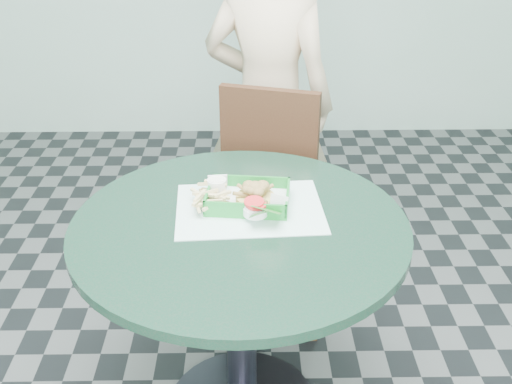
{
  "coord_description": "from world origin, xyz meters",
  "views": [
    {
      "loc": [
        0.03,
        -1.47,
        1.68
      ],
      "look_at": [
        0.05,
        0.1,
        0.81
      ],
      "focal_mm": 42.0,
      "sensor_mm": 36.0,
      "label": 1
    }
  ],
  "objects_px": {
    "diner_person": "(269,100)",
    "food_basket": "(248,206)",
    "crab_sandwich": "(256,197)",
    "sauce_ramekin": "(215,191)",
    "cafe_table": "(240,275)",
    "dining_chair": "(269,193)"
  },
  "relations": [
    {
      "from": "diner_person",
      "to": "crab_sandwich",
      "type": "relative_size",
      "value": 13.55
    },
    {
      "from": "cafe_table",
      "to": "crab_sandwich",
      "type": "distance_m",
      "value": 0.24
    },
    {
      "from": "sauce_ramekin",
      "to": "dining_chair",
      "type": "bearing_deg",
      "value": 68.71
    },
    {
      "from": "food_basket",
      "to": "crab_sandwich",
      "type": "distance_m",
      "value": 0.04
    },
    {
      "from": "crab_sandwich",
      "to": "dining_chair",
      "type": "bearing_deg",
      "value": 83.1
    },
    {
      "from": "diner_person",
      "to": "food_basket",
      "type": "relative_size",
      "value": 6.5
    },
    {
      "from": "food_basket",
      "to": "crab_sandwich",
      "type": "bearing_deg",
      "value": -18.68
    },
    {
      "from": "crab_sandwich",
      "to": "sauce_ramekin",
      "type": "bearing_deg",
      "value": 161.64
    },
    {
      "from": "diner_person",
      "to": "food_basket",
      "type": "bearing_deg",
      "value": 101.15
    },
    {
      "from": "food_basket",
      "to": "crab_sandwich",
      "type": "relative_size",
      "value": 2.08
    },
    {
      "from": "dining_chair",
      "to": "cafe_table",
      "type": "bearing_deg",
      "value": -83.78
    },
    {
      "from": "cafe_table",
      "to": "sauce_ramekin",
      "type": "relative_size",
      "value": 16.56
    },
    {
      "from": "dining_chair",
      "to": "sauce_ramekin",
      "type": "bearing_deg",
      "value": -94.82
    },
    {
      "from": "dining_chair",
      "to": "diner_person",
      "type": "bearing_deg",
      "value": 105.56
    },
    {
      "from": "cafe_table",
      "to": "food_basket",
      "type": "height_order",
      "value": "food_basket"
    },
    {
      "from": "dining_chair",
      "to": "sauce_ramekin",
      "type": "height_order",
      "value": "dining_chair"
    },
    {
      "from": "crab_sandwich",
      "to": "sauce_ramekin",
      "type": "height_order",
      "value": "crab_sandwich"
    },
    {
      "from": "crab_sandwich",
      "to": "sauce_ramekin",
      "type": "relative_size",
      "value": 1.99
    },
    {
      "from": "diner_person",
      "to": "cafe_table",
      "type": "bearing_deg",
      "value": 100.3
    },
    {
      "from": "sauce_ramekin",
      "to": "crab_sandwich",
      "type": "bearing_deg",
      "value": -18.36
    },
    {
      "from": "dining_chair",
      "to": "food_basket",
      "type": "bearing_deg",
      "value": -83.04
    },
    {
      "from": "cafe_table",
      "to": "diner_person",
      "type": "distance_m",
      "value": 0.98
    }
  ]
}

